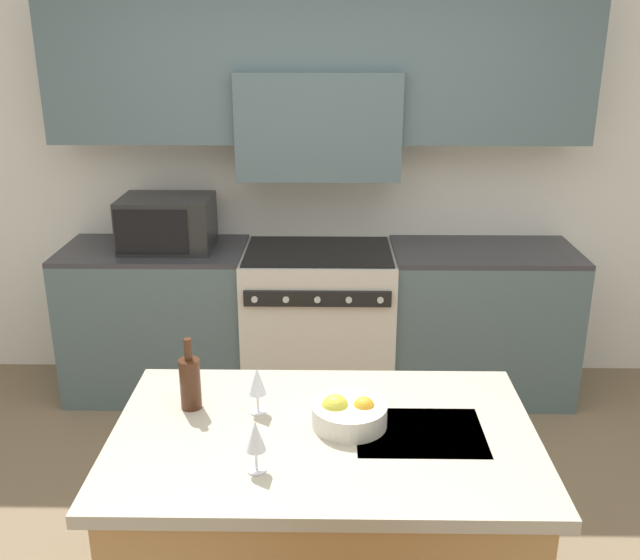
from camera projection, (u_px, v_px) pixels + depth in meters
name	position (u px, v px, depth m)	size (l,w,h in m)	color
back_cabinetry	(319.00, 134.00, 4.28)	(10.00, 0.46, 2.70)	silver
back_counter	(319.00, 321.00, 4.41)	(3.09, 0.62, 0.93)	#4C6066
range_stove	(318.00, 322.00, 4.39)	(0.90, 0.70, 0.93)	beige
microwave	(167.00, 223.00, 4.21)	(0.53, 0.40, 0.31)	black
kitchen_island	(324.00, 538.00, 2.55)	(1.44, 0.91, 0.89)	#B7844C
wine_bottle	(190.00, 382.00, 2.53)	(0.08, 0.08, 0.27)	#422314
wine_glass_near	(255.00, 437.00, 2.15)	(0.07, 0.07, 0.17)	white
wine_glass_far	(257.00, 383.00, 2.49)	(0.07, 0.07, 0.17)	white
fruit_bowl	(348.00, 413.00, 2.43)	(0.26, 0.26, 0.11)	silver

